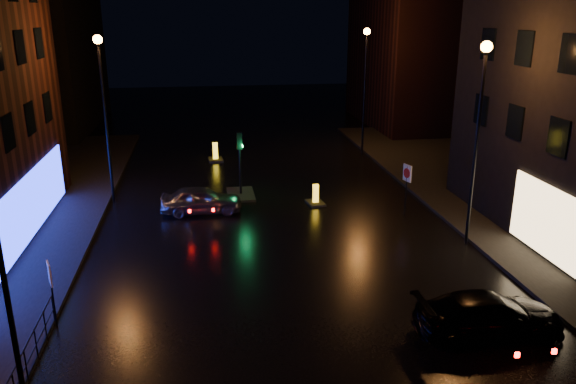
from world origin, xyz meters
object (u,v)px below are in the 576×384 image
at_px(traffic_signal, 241,186).
at_px(road_sign_right, 407,177).
at_px(road_sign_left, 50,279).
at_px(dark_sedan, 489,315).
at_px(bollard_near, 316,200).
at_px(bollard_far, 216,157).
at_px(silver_hatchback, 201,200).

relative_size(traffic_signal, road_sign_right, 1.39).
distance_m(road_sign_left, road_sign_right, 16.52).
xyz_separation_m(traffic_signal, road_sign_left, (-6.70, -12.20, 1.13)).
bearing_deg(traffic_signal, dark_sedan, -66.22).
relative_size(bollard_near, road_sign_right, 0.51).
bearing_deg(dark_sedan, bollard_far, 19.03).
bearing_deg(bollard_near, bollard_far, 109.56).
height_order(bollard_near, bollard_far, bollard_far).
relative_size(bollard_far, road_sign_right, 0.58).
distance_m(bollard_far, road_sign_right, 14.74).
bearing_deg(bollard_far, traffic_signal, -85.40).
height_order(dark_sedan, bollard_far, dark_sedan).
height_order(dark_sedan, road_sign_left, road_sign_left).
xyz_separation_m(silver_hatchback, bollard_near, (5.78, 0.44, -0.44)).
bearing_deg(silver_hatchback, road_sign_left, 156.65).
xyz_separation_m(dark_sedan, bollard_far, (-7.59, 22.33, -0.40)).
bearing_deg(road_sign_left, traffic_signal, 40.88).
relative_size(traffic_signal, bollard_far, 2.41).
relative_size(dark_sedan, bollard_far, 3.19).
relative_size(silver_hatchback, road_sign_right, 1.58).
bearing_deg(road_sign_left, silver_hatchback, 44.48).
height_order(silver_hatchback, road_sign_right, road_sign_right).
bearing_deg(traffic_signal, road_sign_right, -27.96).
relative_size(silver_hatchback, bollard_near, 3.07).
bearing_deg(silver_hatchback, bollard_near, -83.82).
bearing_deg(road_sign_left, bollard_near, 24.24).
relative_size(bollard_near, road_sign_left, 0.59).
bearing_deg(bollard_far, road_sign_right, -56.73).
distance_m(traffic_signal, dark_sedan, 16.07).
xyz_separation_m(silver_hatchback, dark_sedan, (8.57, -12.31, -0.00)).
bearing_deg(road_sign_right, traffic_signal, -44.70).
bearing_deg(dark_sedan, road_sign_right, -6.26).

